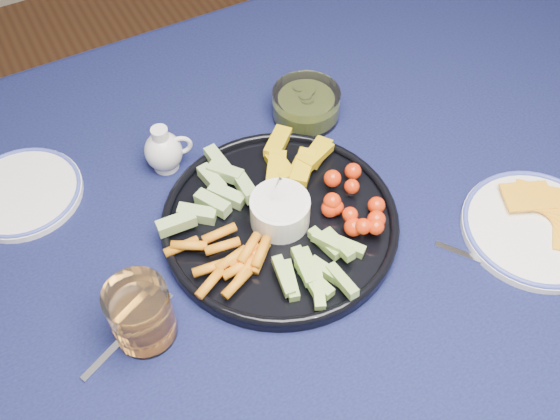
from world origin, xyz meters
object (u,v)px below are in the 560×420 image
crudite_platter (278,218)px  dining_table (276,236)px  creamer_pitcher (164,151)px  side_plate_extra (22,192)px  cheese_plate (536,227)px  pickle_bowl (306,106)px  juice_tumbler (142,316)px

crudite_platter → dining_table: bearing=68.2°
creamer_pitcher → side_plate_extra: (-0.23, 0.05, -0.03)m
dining_table → crudite_platter: (-0.02, -0.04, 0.11)m
cheese_plate → side_plate_extra: bearing=146.5°
pickle_bowl → juice_tumbler: size_ratio=1.18×
pickle_bowl → side_plate_extra: pickle_bowl is taller
dining_table → side_plate_extra: (-0.36, 0.22, 0.10)m
crudite_platter → pickle_bowl: crudite_platter is taller
juice_tumbler → crudite_platter: bearing=16.2°
crudite_platter → creamer_pitcher: 0.23m
dining_table → side_plate_extra: side_plate_extra is taller
cheese_plate → juice_tumbler: (-0.60, 0.13, 0.03)m
dining_table → creamer_pitcher: 0.24m
cheese_plate → juice_tumbler: juice_tumbler is taller
pickle_bowl → cheese_plate: pickle_bowl is taller
crudite_platter → juice_tumbler: crudite_platter is taller
dining_table → cheese_plate: size_ratio=7.20×
pickle_bowl → cheese_plate: size_ratio=0.53×
juice_tumbler → side_plate_extra: 0.34m
creamer_pitcher → juice_tumbler: bearing=-117.3°
side_plate_extra → pickle_bowl: bearing=-6.7°
pickle_bowl → juice_tumbler: 0.50m
side_plate_extra → creamer_pitcher: bearing=-12.6°
cheese_plate → dining_table: bearing=144.3°
cheese_plate → pickle_bowl: bearing=115.2°
cheese_plate → juice_tumbler: bearing=167.9°
dining_table → creamer_pitcher: creamer_pitcher is taller
cheese_plate → crudite_platter: bearing=150.2°
dining_table → side_plate_extra: 0.43m
crudite_platter → side_plate_extra: 0.43m
crudite_platter → juice_tumbler: (-0.25, -0.07, 0.02)m
crudite_platter → creamer_pitcher: bearing=117.5°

